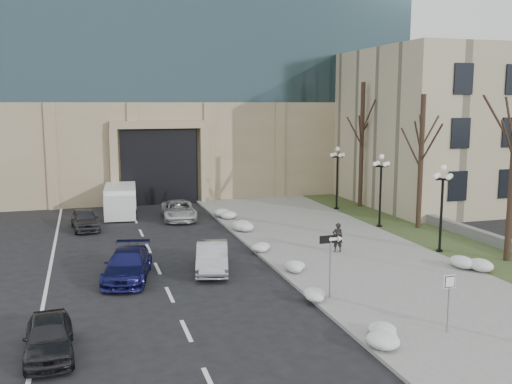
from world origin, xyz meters
The scene contains 27 objects.
ground centered at (0.00, 0.00, 0.00)m, with size 160.00×160.00×0.00m, color black.
sidewalk centered at (3.50, 14.00, 0.06)m, with size 9.00×40.00×0.12m, color #969791.
curb centered at (-1.00, 14.00, 0.07)m, with size 0.30×40.00×0.14m, color #969791.
grass_strip centered at (10.00, 14.00, 0.05)m, with size 4.00×40.00×0.10m, color #354422.
stone_wall centered at (12.00, 16.00, 0.35)m, with size 0.50×30.00×0.70m, color slate.
classical_building centered at (22.00, 27.98, 6.00)m, with size 22.00×18.12×12.00m.
car_a centered at (-11.00, 5.28, 0.63)m, with size 1.49×3.69×1.26m, color black.
car_b centered at (-4.05, 12.80, 0.69)m, with size 1.46×4.20×1.38m, color #A0A1A7.
car_c centered at (-8.00, 12.66, 0.68)m, with size 1.91×4.68×1.36m, color #171852.
car_d centered at (-3.60, 25.46, 0.65)m, with size 2.15×4.66×1.29m, color silver.
car_e centered at (-9.79, 24.03, 0.66)m, with size 1.55×3.86×1.31m, color #313035.
pedestrian centered at (3.01, 13.97, 0.90)m, with size 0.57×0.38×1.56m, color black.
box_truck centered at (-7.31, 28.55, 0.96)m, with size 2.63×6.38×1.98m.
one_way_sign centered at (-0.18, 7.47, 2.24)m, with size 1.01×0.27×2.71m.
keep_sign centered at (2.05, 2.98, 1.59)m, with size 0.47×0.07×2.17m.
snow_clump_b centered at (-0.45, 2.94, 0.30)m, with size 1.10×1.60×0.36m, color white.
snow_clump_c centered at (-0.81, 7.09, 0.30)m, with size 1.10×1.60×0.36m, color white.
snow_clump_d centered at (-0.38, 11.22, 0.30)m, with size 1.10×1.60×0.36m, color white.
snow_clump_e centered at (-0.75, 15.53, 0.30)m, with size 1.10×1.60×0.36m, color white.
snow_clump_f centered at (-0.45, 20.39, 0.30)m, with size 1.10×1.60×0.36m, color white.
snow_clump_g centered at (-0.63, 24.46, 0.30)m, with size 1.10×1.60×0.36m, color white.
snow_clump_i centered at (7.77, 9.09, 0.30)m, with size 1.10×1.60×0.36m, color white.
lamppost_b centered at (8.30, 12.50, 3.07)m, with size 1.18×1.18×4.76m.
lamppost_c centered at (8.30, 19.00, 3.07)m, with size 1.18×1.18×4.76m.
lamppost_d centered at (8.30, 25.50, 3.07)m, with size 1.18×1.18×4.76m.
tree_mid centered at (10.50, 18.00, 5.50)m, with size 3.20×3.20×8.50m.
tree_far centered at (10.50, 26.00, 6.15)m, with size 3.20×3.20×9.50m.
Camera 1 is at (-9.68, -12.98, 7.94)m, focal length 40.00 mm.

